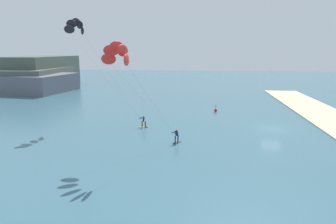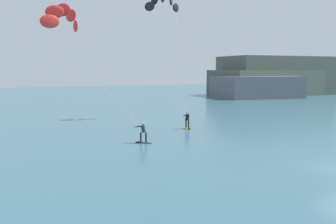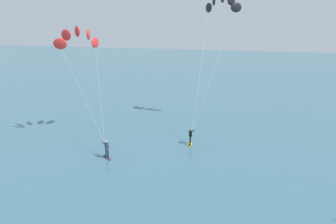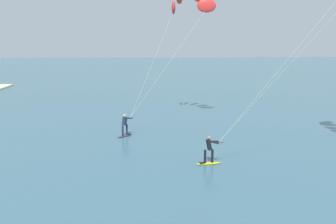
% 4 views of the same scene
% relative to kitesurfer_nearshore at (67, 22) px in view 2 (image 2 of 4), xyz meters
% --- Properties ---
extents(kitesurfer_nearshore, '(7.94, 7.94, 11.46)m').
position_rel_kitesurfer_nearshore_xyz_m(kitesurfer_nearshore, '(0.00, 0.00, 0.00)').
color(kitesurfer_nearshore, '#333338').
rests_on(kitesurfer_nearshore, ground).
extents(kitesurfer_mid_water, '(4.41, 11.39, 14.98)m').
position_rel_kitesurfer_nearshore_xyz_m(kitesurfer_mid_water, '(12.99, 9.39, 3.34)').
color(kitesurfer_mid_water, yellow).
rests_on(kitesurfer_mid_water, ground).
extents(distant_headland, '(31.57, 19.68, 8.85)m').
position_rel_kitesurfer_nearshore_xyz_m(distant_headland, '(51.55, 38.18, -6.37)').
color(distant_headland, '#4C564C').
rests_on(distant_headland, ground).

